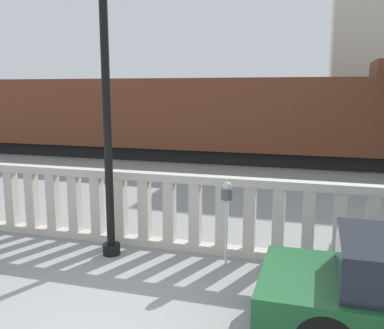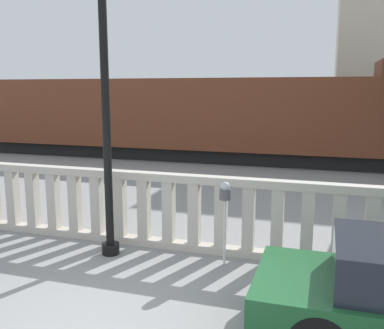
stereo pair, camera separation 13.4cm
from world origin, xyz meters
TOP-DOWN VIEW (x-y plane):
  - balustrade at (-0.00, 3.07)m, footprint 14.35×0.24m
  - lamppost at (-0.89, 2.47)m, footprint 0.35×0.35m
  - parking_meter at (1.16, 2.63)m, footprint 0.19×0.19m
  - train_near at (-3.80, 13.26)m, footprint 22.77×3.00m

SIDE VIEW (x-z plane):
  - balustrade at x=0.00m, z-range 0.00..1.41m
  - parking_meter at x=1.16m, z-range 0.45..1.88m
  - train_near at x=-3.80m, z-range -0.21..3.74m
  - lamppost at x=-0.89m, z-range 0.32..6.60m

